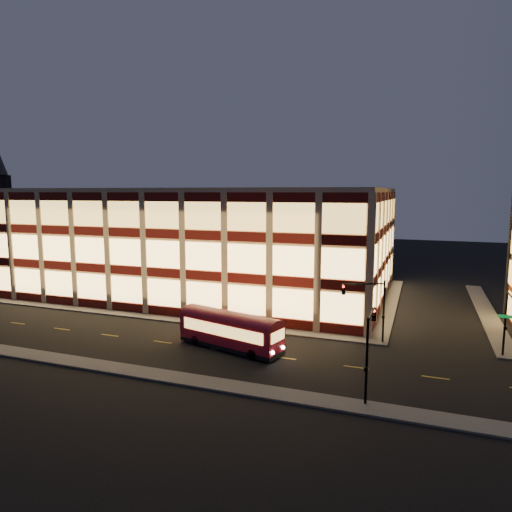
% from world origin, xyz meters
% --- Properties ---
extents(ground, '(200.00, 200.00, 0.00)m').
position_xyz_m(ground, '(0.00, 0.00, 0.00)').
color(ground, black).
rests_on(ground, ground).
extents(sidewalk_office_south, '(54.00, 2.00, 0.15)m').
position_xyz_m(sidewalk_office_south, '(-3.00, 1.00, 0.07)').
color(sidewalk_office_south, '#514F4C').
rests_on(sidewalk_office_south, ground).
extents(sidewalk_office_east, '(2.00, 30.00, 0.15)m').
position_xyz_m(sidewalk_office_east, '(23.00, 17.00, 0.07)').
color(sidewalk_office_east, '#514F4C').
rests_on(sidewalk_office_east, ground).
extents(sidewalk_tower_west, '(2.00, 30.00, 0.15)m').
position_xyz_m(sidewalk_tower_west, '(34.00, 17.00, 0.07)').
color(sidewalk_tower_west, '#514F4C').
rests_on(sidewalk_tower_west, ground).
extents(sidewalk_near, '(100.00, 2.00, 0.15)m').
position_xyz_m(sidewalk_near, '(0.00, -13.00, 0.07)').
color(sidewalk_near, '#514F4C').
rests_on(sidewalk_near, ground).
extents(office_building, '(50.45, 30.45, 14.50)m').
position_xyz_m(office_building, '(-2.91, 16.91, 7.25)').
color(office_building, tan).
rests_on(office_building, ground).
extents(traffic_signal_far, '(3.79, 1.87, 6.00)m').
position_xyz_m(traffic_signal_far, '(22.21, 0.24, 4.11)').
color(traffic_signal_far, black).
rests_on(traffic_signal_far, ground).
extents(traffic_signal_right, '(1.20, 4.37, 6.00)m').
position_xyz_m(traffic_signal_right, '(33.50, -0.62, 4.10)').
color(traffic_signal_right, black).
rests_on(traffic_signal_right, ground).
extents(traffic_signal_near, '(0.32, 4.45, 6.00)m').
position_xyz_m(traffic_signal_near, '(23.50, -11.03, 4.13)').
color(traffic_signal_near, black).
rests_on(traffic_signal_near, ground).
extents(trolley_bus, '(10.37, 5.02, 3.41)m').
position_xyz_m(trolley_bus, '(10.71, -5.39, 1.89)').
color(trolley_bus, maroon).
rests_on(trolley_bus, ground).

